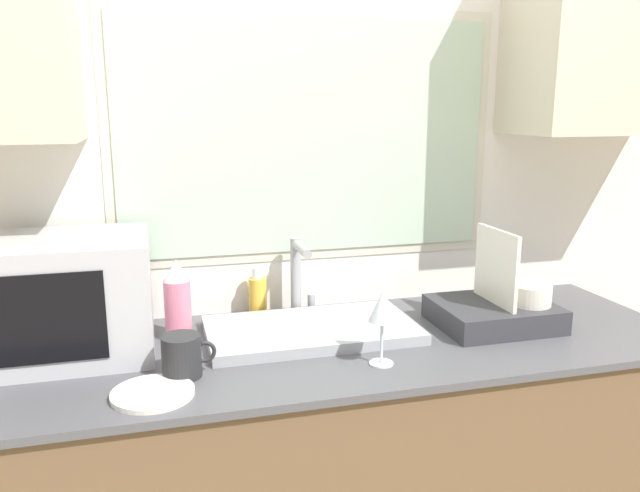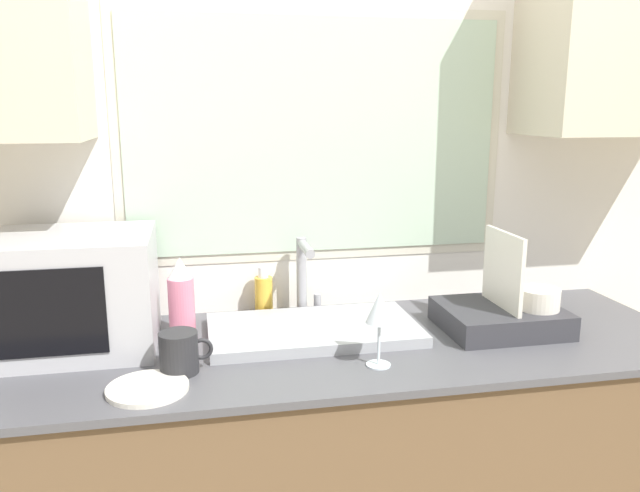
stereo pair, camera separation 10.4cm
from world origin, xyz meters
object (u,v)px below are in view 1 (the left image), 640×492
at_px(spray_bottle, 178,301).
at_px(soap_bottle, 258,295).
at_px(microwave, 68,296).
at_px(dish_rack, 497,308).
at_px(mug_near_sink, 182,356).
at_px(wine_glass, 382,309).
at_px(faucet, 299,271).

height_order(spray_bottle, soap_bottle, spray_bottle).
bearing_deg(microwave, dish_rack, -5.16).
bearing_deg(dish_rack, mug_near_sink, -172.43).
distance_m(spray_bottle, soap_bottle, 0.29).
bearing_deg(spray_bottle, wine_glass, -32.72).
relative_size(dish_rack, wine_glass, 1.75).
height_order(faucet, spray_bottle, faucet).
height_order(microwave, mug_near_sink, microwave).
xyz_separation_m(faucet, wine_glass, (0.11, -0.42, 0.00)).
relative_size(faucet, dish_rack, 0.72).
bearing_deg(microwave, faucet, 11.52).
distance_m(microwave, dish_rack, 1.20).
bearing_deg(microwave, soap_bottle, 17.46).
relative_size(spray_bottle, mug_near_sink, 1.76).
xyz_separation_m(mug_near_sink, wine_glass, (0.49, -0.06, 0.09)).
relative_size(microwave, dish_rack, 1.24).
bearing_deg(wine_glass, faucet, 105.39).
xyz_separation_m(microwave, spray_bottle, (0.28, 0.02, -0.04)).
relative_size(microwave, wine_glass, 2.16).
bearing_deg(microwave, wine_glass, -20.63).
xyz_separation_m(spray_bottle, mug_near_sink, (-0.00, -0.25, -0.06)).
distance_m(faucet, wine_glass, 0.43).
xyz_separation_m(dish_rack, soap_bottle, (-0.67, 0.27, 0.01)).
bearing_deg(soap_bottle, dish_rack, -22.11).
xyz_separation_m(faucet, mug_near_sink, (-0.37, -0.36, -0.09)).
height_order(faucet, dish_rack, dish_rack).
relative_size(microwave, soap_bottle, 2.71).
height_order(dish_rack, spray_bottle, dish_rack).
relative_size(spray_bottle, wine_glass, 1.19).
bearing_deg(faucet, microwave, -168.48).
bearing_deg(wine_glass, spray_bottle, 147.28).
height_order(dish_rack, mug_near_sink, dish_rack).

